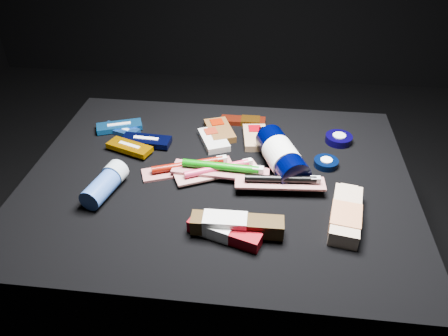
# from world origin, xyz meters

# --- Properties ---
(ground) EXTENTS (3.00, 3.00, 0.00)m
(ground) POSITION_xyz_m (0.00, 0.00, 0.00)
(ground) COLOR black
(ground) RESTS_ON ground
(cloth_table) EXTENTS (0.98, 0.78, 0.40)m
(cloth_table) POSITION_xyz_m (0.00, 0.00, 0.20)
(cloth_table) COLOR black
(cloth_table) RESTS_ON ground
(luna_bar_0) EXTENTS (0.12, 0.08, 0.02)m
(luna_bar_0) POSITION_xyz_m (-0.32, 0.19, 0.41)
(luna_bar_0) COLOR #2051A1
(luna_bar_0) RESTS_ON cloth_table
(luna_bar_1) EXTENTS (0.14, 0.09, 0.02)m
(luna_bar_1) POSITION_xyz_m (-0.32, 0.20, 0.41)
(luna_bar_1) COLOR #13579C
(luna_bar_1) RESTS_ON cloth_table
(luna_bar_2) EXTENTS (0.14, 0.06, 0.02)m
(luna_bar_2) POSITION_xyz_m (-0.22, 0.13, 0.41)
(luna_bar_2) COLOR black
(luna_bar_2) RESTS_ON cloth_table
(luna_bar_3) EXTENTS (0.14, 0.09, 0.02)m
(luna_bar_3) POSITION_xyz_m (-0.26, 0.08, 0.42)
(luna_bar_3) COLOR #CB7E00
(luna_bar_3) RESTS_ON cloth_table
(clif_bar_0) EXTENTS (0.11, 0.14, 0.02)m
(clif_bar_0) POSITION_xyz_m (-0.02, 0.21, 0.41)
(clif_bar_0) COLOR #573618
(clif_bar_0) RESTS_ON cloth_table
(clif_bar_1) EXTENTS (0.11, 0.13, 0.02)m
(clif_bar_1) POSITION_xyz_m (-0.03, 0.16, 0.41)
(clif_bar_1) COLOR beige
(clif_bar_1) RESTS_ON cloth_table
(clif_bar_2) EXTENTS (0.08, 0.13, 0.02)m
(clif_bar_2) POSITION_xyz_m (0.09, 0.19, 0.41)
(clif_bar_2) COLOR #9D7B58
(clif_bar_2) RESTS_ON cloth_table
(power_bar) EXTENTS (0.14, 0.04, 0.02)m
(power_bar) POSITION_xyz_m (0.05, 0.28, 0.41)
(power_bar) COLOR maroon
(power_bar) RESTS_ON cloth_table
(lotion_bottle) EXTENTS (0.14, 0.25, 0.08)m
(lotion_bottle) POSITION_xyz_m (0.16, 0.05, 0.44)
(lotion_bottle) COLOR black
(lotion_bottle) RESTS_ON cloth_table
(cream_tin_upper) EXTENTS (0.08, 0.08, 0.02)m
(cream_tin_upper) POSITION_xyz_m (0.32, 0.20, 0.41)
(cream_tin_upper) COLOR black
(cream_tin_upper) RESTS_ON cloth_table
(cream_tin_lower) EXTENTS (0.06, 0.06, 0.02)m
(cream_tin_lower) POSITION_xyz_m (0.28, 0.08, 0.41)
(cream_tin_lower) COLOR black
(cream_tin_lower) RESTS_ON cloth_table
(bodywash_bottle) EXTENTS (0.09, 0.19, 0.04)m
(bodywash_bottle) POSITION_xyz_m (0.30, -0.14, 0.42)
(bodywash_bottle) COLOR #CCAE91
(bodywash_bottle) RESTS_ON cloth_table
(deodorant_stick) EXTENTS (0.08, 0.14, 0.06)m
(deodorant_stick) POSITION_xyz_m (-0.26, -0.10, 0.43)
(deodorant_stick) COLOR #2F52A1
(deodorant_stick) RESTS_ON cloth_table
(toothbrush_pack_0) EXTENTS (0.24, 0.14, 0.03)m
(toothbrush_pack_0) POSITION_xyz_m (-0.08, 0.02, 0.41)
(toothbrush_pack_0) COLOR #B0A7A4
(toothbrush_pack_0) RESTS_ON cloth_table
(toothbrush_pack_1) EXTENTS (0.22, 0.14, 0.02)m
(toothbrush_pack_1) POSITION_xyz_m (0.00, 0.00, 0.42)
(toothbrush_pack_1) COLOR beige
(toothbrush_pack_1) RESTS_ON cloth_table
(toothbrush_pack_2) EXTENTS (0.25, 0.07, 0.03)m
(toothbrush_pack_2) POSITION_xyz_m (0.01, -0.00, 0.42)
(toothbrush_pack_2) COLOR #A8A09D
(toothbrush_pack_2) RESTS_ON cloth_table
(toothbrush_pack_3) EXTENTS (0.22, 0.07, 0.02)m
(toothbrush_pack_3) POSITION_xyz_m (0.16, -0.04, 0.43)
(toothbrush_pack_3) COLOR #BDB6B0
(toothbrush_pack_3) RESTS_ON cloth_table
(toothpaste_carton_red) EXTENTS (0.17, 0.08, 0.03)m
(toothpaste_carton_red) POSITION_xyz_m (0.03, -0.22, 0.42)
(toothpaste_carton_red) COLOR #7F0009
(toothpaste_carton_red) RESTS_ON cloth_table
(toothpaste_carton_green) EXTENTS (0.20, 0.05, 0.04)m
(toothpaste_carton_green) POSITION_xyz_m (0.06, -0.20, 0.42)
(toothpaste_carton_green) COLOR #31200A
(toothpaste_carton_green) RESTS_ON cloth_table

